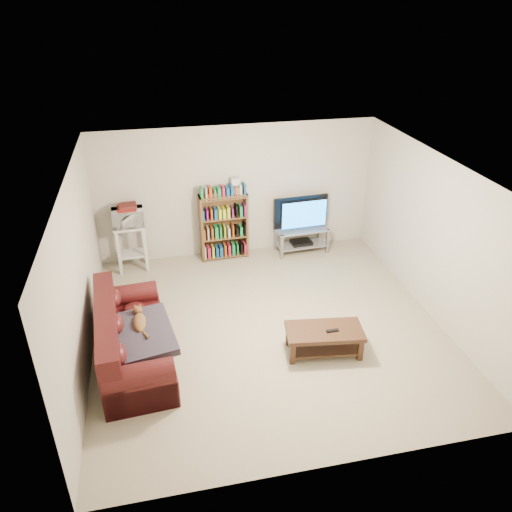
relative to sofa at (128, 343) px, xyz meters
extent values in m
plane|color=#B9AB89|center=(1.98, 0.36, -0.31)|extent=(5.00, 5.00, 0.00)
plane|color=white|center=(1.98, 0.36, 2.09)|extent=(5.00, 5.00, 0.00)
plane|color=beige|center=(1.98, 2.86, 0.89)|extent=(5.00, 0.00, 5.00)
plane|color=beige|center=(1.98, -2.14, 0.89)|extent=(5.00, 0.00, 5.00)
plane|color=beige|center=(-0.52, 0.36, 0.89)|extent=(0.00, 5.00, 5.00)
plane|color=beige|center=(4.48, 0.36, 0.89)|extent=(0.00, 5.00, 5.00)
cube|color=#431112|center=(0.08, 0.01, -0.11)|extent=(1.03, 2.08, 0.39)
cube|color=#431112|center=(-0.23, -0.02, 0.14)|extent=(0.41, 2.04, 0.85)
cube|color=#431112|center=(0.15, -0.88, -0.05)|extent=(0.85, 0.30, 0.51)
cube|color=#431112|center=(0.01, 0.90, -0.05)|extent=(0.85, 0.30, 0.51)
cube|color=#342E3A|center=(0.19, -0.12, 0.21)|extent=(0.93, 1.13, 0.18)
cube|color=#3C2315|center=(2.59, -0.34, 0.04)|extent=(1.10, 0.65, 0.06)
cube|color=#3C2315|center=(2.59, -0.34, -0.21)|extent=(0.99, 0.59, 0.03)
cube|color=#3C2315|center=(2.11, -0.48, -0.15)|extent=(0.08, 0.08, 0.32)
cube|color=#3C2315|center=(3.02, -0.60, -0.15)|extent=(0.08, 0.08, 0.32)
cube|color=#3C2315|center=(2.17, -0.09, -0.15)|extent=(0.08, 0.08, 0.32)
cube|color=#3C2315|center=(3.07, -0.21, -0.15)|extent=(0.08, 0.08, 0.32)
cube|color=black|center=(2.68, -0.40, 0.08)|extent=(0.17, 0.05, 0.02)
cube|color=#999EA3|center=(3.15, 2.57, 0.16)|extent=(0.99, 0.49, 0.03)
cube|color=#999EA3|center=(3.15, 2.57, -0.16)|extent=(0.94, 0.47, 0.02)
cube|color=gray|center=(2.71, 2.36, -0.07)|extent=(0.05, 0.05, 0.48)
cube|color=gray|center=(3.61, 2.42, -0.07)|extent=(0.05, 0.05, 0.48)
cube|color=gray|center=(2.69, 2.73, -0.07)|extent=(0.05, 0.05, 0.48)
cube|color=gray|center=(3.59, 2.79, -0.07)|extent=(0.05, 0.05, 0.48)
imported|color=black|center=(3.15, 2.57, 0.47)|extent=(1.04, 0.20, 0.60)
cube|color=black|center=(3.15, 2.57, -0.12)|extent=(0.40, 0.29, 0.06)
cube|color=brown|center=(1.29, 2.64, 0.31)|extent=(0.05, 0.27, 1.24)
cube|color=brown|center=(2.11, 2.68, 0.31)|extent=(0.05, 0.27, 1.24)
cube|color=brown|center=(1.70, 2.66, 0.92)|extent=(0.87, 0.31, 0.03)
cube|color=maroon|center=(1.51, 2.65, 0.97)|extent=(0.26, 0.20, 0.07)
cube|color=silver|center=(0.05, 2.57, 0.52)|extent=(0.55, 0.41, 0.04)
cube|color=silver|center=(0.05, 2.57, -0.01)|extent=(0.50, 0.37, 0.03)
cube|color=silver|center=(-0.17, 2.40, 0.10)|extent=(0.05, 0.05, 0.81)
cube|color=silver|center=(0.28, 2.43, 0.10)|extent=(0.05, 0.05, 0.81)
cube|color=silver|center=(-0.18, 2.71, 0.10)|extent=(0.05, 0.05, 0.81)
cube|color=silver|center=(0.27, 2.73, 0.10)|extent=(0.05, 0.05, 0.81)
imported|color=silver|center=(0.05, 2.57, 0.69)|extent=(0.54, 0.38, 0.29)
cube|color=maroon|center=(0.05, 2.57, 0.86)|extent=(0.32, 0.29, 0.05)
camera|label=1|loc=(0.54, -5.45, 4.14)|focal=35.00mm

